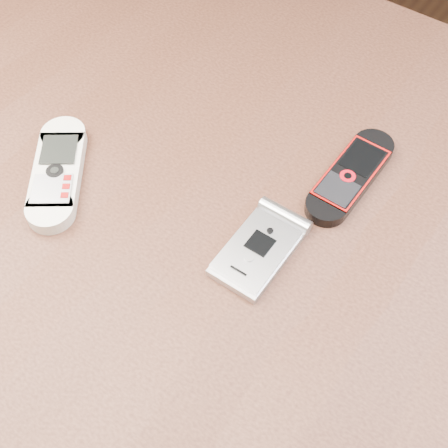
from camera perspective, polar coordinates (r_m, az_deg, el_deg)
table at (r=0.67m, az=-0.35°, el=-5.50°), size 1.20×0.80×0.75m
nokia_white at (r=0.63m, az=-15.00°, el=4.62°), size 0.12×0.14×0.02m
nokia_black_red at (r=0.62m, az=11.50°, el=4.38°), size 0.04×0.13×0.01m
motorola_razr at (r=0.56m, az=3.13°, el=-2.36°), size 0.05×0.10×0.02m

